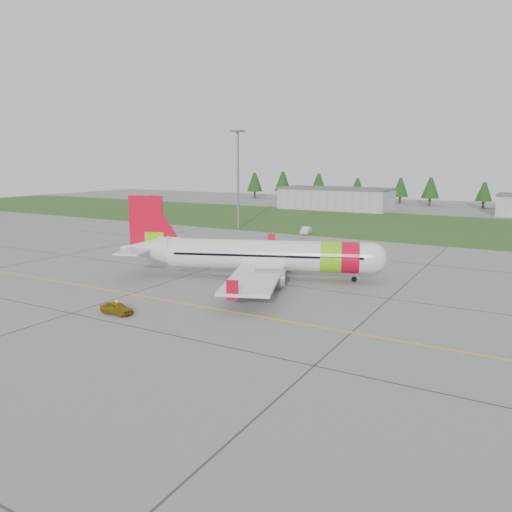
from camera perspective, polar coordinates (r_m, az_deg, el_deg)
The scene contains 9 objects.
ground at distance 40.95m, azimuth -6.51°, elevation -9.64°, with size 320.00×320.00×0.00m, color gray.
aircraft at distance 60.92m, azimuth 0.65°, elevation 0.08°, with size 31.71×30.14×10.03m.
follow_me_car at distance 48.83m, azimuth -15.70°, elevation -4.49°, with size 1.37×1.16×3.41m, color gold.
service_van at distance 98.78m, azimuth 5.73°, elevation 3.77°, with size 1.52×1.44×4.36m, color silver.
grass_strip at distance 116.02m, azimuth 18.08°, elevation 3.26°, with size 320.00×50.00×0.03m, color #30561E.
taxi_guideline at distance 47.27m, azimuth -0.76°, elevation -6.73°, with size 120.00×0.25×0.02m, color gold.
hangar_west at distance 150.85m, azimuth 9.10°, elevation 6.44°, with size 32.00×14.00×6.00m, color #A8A8A3.
floodlight_mast at distance 104.49m, azimuth -2.07°, elevation 8.51°, with size 0.50×0.50×20.00m, color slate.
treeline at distance 170.64m, azimuth 22.06°, elevation 6.96°, with size 160.00×8.00×10.00m, color #1C3F14, non-canonical shape.
Camera 1 is at (22.80, -30.86, 14.30)m, focal length 35.00 mm.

